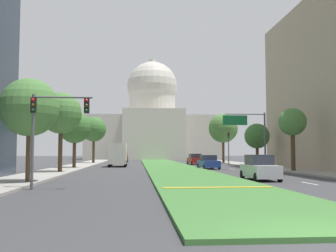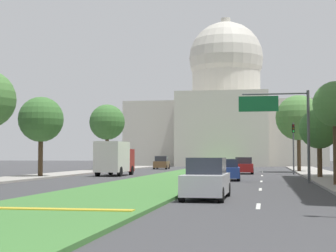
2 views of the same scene
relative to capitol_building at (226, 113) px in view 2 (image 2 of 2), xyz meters
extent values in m
plane|color=#3D3D3F|center=(0.00, -48.89, -9.85)|extent=(260.00, 260.00, 0.00)
cube|color=#427A38|center=(0.00, -53.86, -9.78)|extent=(6.53, 89.34, 0.14)
cube|color=gold|center=(0.00, -86.75, -9.69)|extent=(5.88, 0.50, 0.04)
cube|color=silver|center=(6.87, -82.75, -9.85)|extent=(0.16, 2.40, 0.01)
cube|color=silver|center=(6.87, -72.28, -9.85)|extent=(0.16, 2.40, 0.01)
cube|color=silver|center=(6.87, -62.57, -9.85)|extent=(0.16, 2.40, 0.01)
cube|color=silver|center=(6.87, -50.99, -9.85)|extent=(0.16, 2.40, 0.01)
cube|color=silver|center=(6.87, -38.88, -9.85)|extent=(0.16, 2.40, 0.01)
cube|color=silver|center=(6.87, -39.80, -9.85)|extent=(0.16, 2.40, 0.01)
cube|color=#9E9991|center=(-12.48, -58.82, -9.78)|extent=(4.00, 89.34, 0.15)
cube|color=#9E9991|center=(12.48, -58.82, -9.78)|extent=(4.00, 89.34, 0.15)
cube|color=beige|center=(0.00, 0.74, -4.03)|extent=(35.76, 19.30, 11.64)
cube|color=beige|center=(0.00, -10.91, -3.45)|extent=(15.73, 4.00, 12.81)
cylinder|color=beige|center=(0.00, 0.74, 4.94)|extent=(12.95, 12.95, 6.30)
sphere|color=beige|center=(0.00, 0.74, 10.57)|extent=(14.13, 14.13, 14.13)
cylinder|color=beige|center=(0.00, 0.74, 16.92)|extent=(1.80, 1.80, 3.00)
cylinder|color=#515456|center=(9.98, -48.06, -7.25)|extent=(0.16, 0.16, 5.20)
cube|color=black|center=(9.98, -48.06, -5.25)|extent=(0.28, 0.24, 0.84)
sphere|color=#510F0F|center=(9.98, -48.20, -4.97)|extent=(0.18, 0.18, 0.18)
sphere|color=#4C380F|center=(9.98, -48.20, -5.25)|extent=(0.18, 0.18, 0.18)
sphere|color=#1ED838|center=(9.98, -48.20, -5.53)|extent=(0.18, 0.18, 0.18)
cylinder|color=#515456|center=(10.18, -64.55, -6.60)|extent=(0.20, 0.20, 6.50)
cylinder|color=#515456|center=(7.88, -64.55, -3.55)|extent=(4.60, 0.12, 0.12)
cube|color=#146033|center=(6.73, -64.60, -4.25)|extent=(2.80, 0.08, 1.10)
sphere|color=#4C7F3D|center=(11.48, -69.19, -4.76)|extent=(2.82, 2.82, 2.82)
cylinder|color=#4C3823|center=(-11.90, -59.36, -7.87)|extent=(0.41, 0.41, 3.96)
sphere|color=#3D7033|center=(-11.90, -59.36, -4.81)|extent=(3.91, 3.91, 3.91)
cylinder|color=#4C3823|center=(11.62, -57.16, -8.24)|extent=(0.40, 0.40, 3.22)
sphere|color=#3D7033|center=(11.62, -57.16, -5.72)|extent=(3.32, 3.32, 3.32)
cylinder|color=#4C3823|center=(-11.78, -39.48, -7.46)|extent=(0.43, 0.43, 4.79)
sphere|color=#3D7033|center=(-11.78, -39.48, -3.87)|extent=(4.33, 4.33, 4.33)
cylinder|color=#4C3823|center=(10.98, -39.97, -7.45)|extent=(0.43, 0.43, 4.80)
sphere|color=#4C7F3D|center=(10.98, -39.97, -3.63)|extent=(5.18, 5.18, 5.18)
cube|color=#BCBCC1|center=(4.56, -79.75, -9.19)|extent=(1.84, 4.48, 0.89)
cube|color=#282D38|center=(4.57, -79.57, -8.38)|extent=(1.60, 2.16, 0.73)
cylinder|color=black|center=(5.36, -81.54, -9.53)|extent=(0.23, 0.64, 0.64)
cylinder|color=black|center=(3.73, -81.52, -9.53)|extent=(0.23, 0.64, 0.64)
cylinder|color=black|center=(5.40, -77.98, -9.53)|extent=(0.23, 0.64, 0.64)
cylinder|color=black|center=(3.77, -77.96, -9.53)|extent=(0.23, 0.64, 0.64)
cube|color=navy|center=(4.26, -61.41, -9.24)|extent=(2.13, 4.25, 0.79)
cube|color=#282D38|center=(4.25, -61.25, -8.53)|extent=(1.78, 2.08, 0.64)
cylinder|color=black|center=(5.22, -62.99, -9.53)|extent=(0.26, 0.65, 0.64)
cylinder|color=black|center=(3.48, -63.08, -9.53)|extent=(0.26, 0.65, 0.64)
cylinder|color=black|center=(5.04, -59.74, -9.53)|extent=(0.26, 0.65, 0.64)
cylinder|color=black|center=(3.30, -59.84, -9.53)|extent=(0.26, 0.65, 0.64)
cube|color=maroon|center=(4.96, -46.28, -9.22)|extent=(2.11, 4.60, 0.83)
cube|color=#282D38|center=(4.95, -46.10, -8.46)|extent=(1.77, 2.24, 0.68)
cylinder|color=black|center=(5.92, -48.05, -9.53)|extent=(0.25, 0.65, 0.64)
cylinder|color=black|center=(4.17, -48.13, -9.53)|extent=(0.25, 0.65, 0.64)
cylinder|color=black|center=(5.75, -44.43, -9.53)|extent=(0.25, 0.65, 0.64)
cylinder|color=black|center=(4.01, -44.51, -9.53)|extent=(0.25, 0.65, 0.64)
cube|color=brown|center=(-7.03, -28.66, -9.20)|extent=(2.08, 4.29, 0.87)
cube|color=#282D38|center=(-7.02, -28.83, -8.40)|extent=(1.73, 2.10, 0.71)
cylinder|color=black|center=(-7.97, -27.07, -9.53)|extent=(0.26, 0.65, 0.64)
cylinder|color=black|center=(-6.29, -26.97, -9.53)|extent=(0.26, 0.65, 0.64)
cylinder|color=black|center=(-7.77, -30.35, -9.53)|extent=(0.26, 0.65, 0.64)
cylinder|color=black|center=(-6.10, -30.26, -9.53)|extent=(0.26, 0.65, 0.64)
cube|color=maroon|center=(-6.88, -51.34, -8.40)|extent=(2.30, 2.00, 2.20)
cube|color=silver|center=(-6.88, -54.54, -8.05)|extent=(2.30, 4.40, 2.80)
cylinder|color=black|center=(-7.93, -51.34, -9.40)|extent=(0.30, 0.90, 0.90)
cylinder|color=black|center=(-5.83, -51.34, -9.40)|extent=(0.30, 0.90, 0.90)
cylinder|color=black|center=(-7.93, -55.64, -9.40)|extent=(0.30, 0.90, 0.90)
cylinder|color=black|center=(-5.83, -55.64, -9.40)|extent=(0.30, 0.90, 0.90)
camera|label=1|loc=(-4.33, -107.00, -7.79)|focal=41.10mm
camera|label=2|loc=(7.12, -104.11, -7.91)|focal=58.78mm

